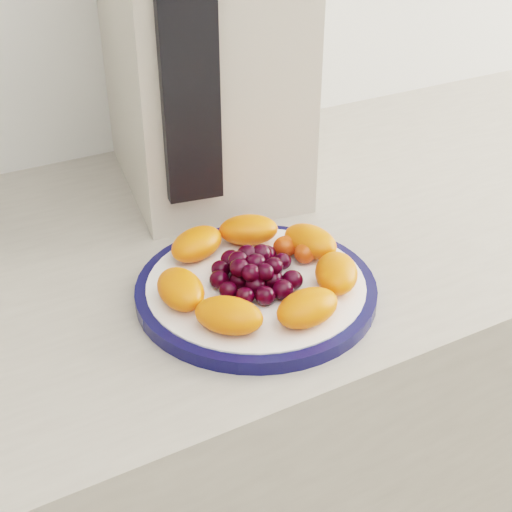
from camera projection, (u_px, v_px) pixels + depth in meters
plate_rim at (256, 290)px, 0.76m from camera, size 0.26×0.26×0.01m
plate_face at (256, 289)px, 0.76m from camera, size 0.23×0.23×0.02m
appliance_body at (199, 45)px, 0.91m from camera, size 0.26×0.33×0.37m
appliance_panel at (189, 82)px, 0.77m from camera, size 0.07×0.03×0.28m
fruit_plate at (260, 268)px, 0.75m from camera, size 0.22×0.22×0.03m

